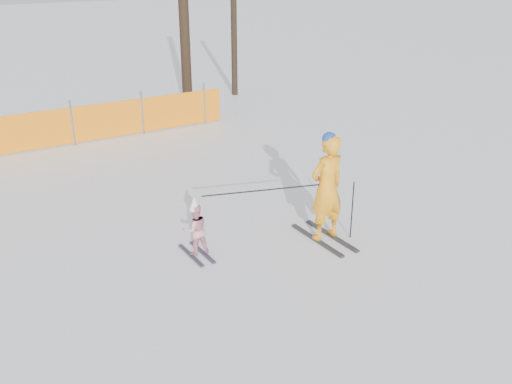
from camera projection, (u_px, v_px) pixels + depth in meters
ground at (271, 254)px, 9.91m from camera, size 120.00×120.00×0.00m
adult at (327, 187)px, 10.05m from camera, size 0.74×1.46×2.04m
child at (196, 229)px, 9.71m from camera, size 0.48×0.89×1.09m
ski_poles at (294, 197)px, 9.94m from camera, size 2.60×0.89×1.10m
tree_trunks at (198, 10)px, 18.66m from camera, size 2.65×1.22×6.65m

